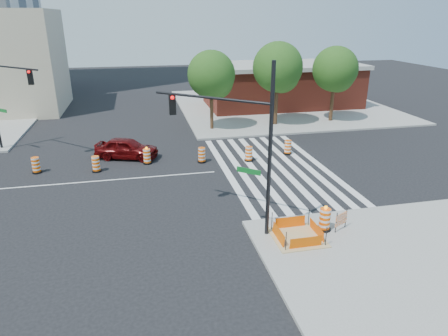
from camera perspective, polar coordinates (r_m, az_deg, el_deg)
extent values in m
plane|color=black|center=(25.29, -17.17, -1.76)|extent=(120.00, 120.00, 0.00)
cube|color=gray|center=(45.12, 8.09, 8.84)|extent=(22.00, 22.00, 0.15)
cube|color=silver|center=(25.71, 0.35, -0.40)|extent=(0.45, 13.50, 0.01)
cube|color=silver|center=(25.90, 2.30, -0.24)|extent=(0.45, 13.50, 0.01)
cube|color=silver|center=(26.13, 4.21, -0.09)|extent=(0.45, 13.50, 0.01)
cube|color=silver|center=(26.39, 6.08, 0.06)|extent=(0.45, 13.50, 0.01)
cube|color=silver|center=(26.68, 7.92, 0.21)|extent=(0.45, 13.50, 0.01)
cube|color=silver|center=(26.99, 9.71, 0.35)|extent=(0.45, 13.50, 0.01)
cube|color=silver|center=(27.33, 11.47, 0.49)|extent=(0.45, 13.50, 0.01)
cube|color=silver|center=(27.69, 13.18, 0.63)|extent=(0.45, 13.50, 0.01)
cube|color=silver|center=(25.29, -17.17, -1.75)|extent=(14.00, 0.12, 0.01)
cube|color=tan|center=(18.23, 10.44, -9.68)|extent=(2.20, 2.20, 0.05)
cube|color=#E85804|center=(17.40, 11.62, -10.42)|extent=(1.44, 0.02, 0.55)
cube|color=#E85804|center=(18.82, 9.45, -7.69)|extent=(1.44, 0.02, 0.55)
cube|color=#E85804|center=(17.80, 7.77, -9.38)|extent=(0.02, 1.44, 0.55)
cube|color=#E85804|center=(18.44, 13.10, -8.62)|extent=(0.02, 1.44, 0.55)
cylinder|color=black|center=(16.99, 8.84, -10.34)|extent=(0.04, 0.04, 0.90)
cylinder|color=black|center=(17.66, 14.38, -9.49)|extent=(0.04, 0.04, 0.90)
cylinder|color=black|center=(18.45, 6.85, -7.55)|extent=(0.04, 0.04, 0.90)
cylinder|color=black|center=(19.07, 12.01, -6.88)|extent=(0.04, 0.04, 0.90)
cube|color=maroon|center=(44.75, 8.22, 11.38)|extent=(16.00, 8.00, 4.20)
cube|color=gray|center=(44.44, 8.38, 14.30)|extent=(16.50, 8.50, 0.40)
imported|color=#4E0607|center=(28.60, -13.74, 2.77)|extent=(4.65, 3.08, 1.47)
cylinder|color=black|center=(16.79, 6.58, 2.04)|extent=(0.17, 0.17, 7.61)
cylinder|color=black|center=(17.45, -2.00, 9.99)|extent=(4.43, 3.77, 0.11)
cube|color=black|center=(18.60, -7.39, 9.02)|extent=(0.30, 0.27, 0.95)
sphere|color=#FF0C0C|center=(18.36, -7.38, 9.93)|extent=(0.17, 0.17, 0.17)
cube|color=#0C591E|center=(17.46, 3.55, -0.43)|extent=(0.89, 0.77, 0.24)
cylinder|color=black|center=(30.51, -28.29, 12.57)|extent=(4.32, 4.11, 0.12)
cube|color=black|center=(28.85, -25.95, 11.62)|extent=(0.31, 0.27, 0.97)
sphere|color=#FF0C0C|center=(28.63, -26.13, 12.23)|extent=(0.18, 0.18, 0.18)
cube|color=#0C591E|center=(32.64, -29.17, 7.19)|extent=(0.88, 0.83, 0.24)
cylinder|color=black|center=(19.08, 14.06, -8.42)|extent=(0.62, 0.62, 0.10)
cylinder|color=#FF5C05|center=(18.83, 14.20, -7.04)|extent=(0.50, 0.50, 0.99)
sphere|color=#FF990C|center=(18.58, 14.35, -5.49)|extent=(0.17, 0.17, 0.17)
cube|color=#FF5C05|center=(18.98, 16.45, -6.64)|extent=(0.76, 0.42, 0.28)
cube|color=#FF5C05|center=(19.13, 16.35, -7.48)|extent=(0.76, 0.42, 0.22)
cylinder|color=black|center=(18.79, 15.73, -7.54)|extent=(0.04, 0.04, 0.98)
cylinder|color=black|center=(19.36, 17.02, -6.81)|extent=(0.04, 0.04, 0.98)
cylinder|color=#382314|center=(34.56, -1.78, 8.84)|extent=(0.29, 0.29, 4.26)
sphere|color=#1A4614|center=(34.10, -1.83, 13.22)|extent=(3.99, 3.99, 3.99)
sphere|color=#1A4614|center=(34.54, -1.15, 12.21)|extent=(2.93, 2.93, 2.93)
sphere|color=#1A4614|center=(33.92, -2.38, 12.49)|extent=(2.66, 2.66, 2.66)
cylinder|color=#382314|center=(36.32, 7.46, 9.57)|extent=(0.32, 0.32, 4.63)
sphere|color=#1A4614|center=(35.87, 7.68, 14.10)|extent=(4.34, 4.34, 4.34)
sphere|color=#1A4614|center=(36.42, 8.23, 13.02)|extent=(3.18, 3.18, 3.18)
sphere|color=#1A4614|center=(35.60, 7.13, 13.37)|extent=(2.89, 2.89, 2.89)
cylinder|color=#382314|center=(38.68, 15.21, 9.49)|extent=(0.33, 0.33, 4.34)
sphere|color=#1A4614|center=(38.27, 15.60, 13.46)|extent=(4.07, 4.07, 4.07)
sphere|color=#1A4614|center=(38.86, 15.97, 12.52)|extent=(2.98, 2.98, 2.98)
sphere|color=#1A4614|center=(37.96, 15.12, 12.83)|extent=(2.71, 2.71, 2.71)
cylinder|color=black|center=(28.03, -25.12, -0.52)|extent=(0.60, 0.60, 0.10)
cylinder|color=#FF5C05|center=(27.87, -25.28, 0.44)|extent=(0.48, 0.48, 0.95)
cylinder|color=black|center=(26.85, -17.71, -0.38)|extent=(0.60, 0.60, 0.10)
cylinder|color=#FF5C05|center=(26.68, -17.83, 0.62)|extent=(0.48, 0.48, 0.95)
cylinder|color=black|center=(27.45, -10.88, 0.73)|extent=(0.60, 0.60, 0.10)
cylinder|color=#FF5C05|center=(27.29, -10.95, 1.71)|extent=(0.48, 0.48, 0.95)
sphere|color=#FF990C|center=(27.12, -11.03, 2.81)|extent=(0.16, 0.16, 0.16)
cylinder|color=black|center=(27.27, -3.18, 0.94)|extent=(0.60, 0.60, 0.10)
cylinder|color=#FF5C05|center=(27.10, -3.20, 1.94)|extent=(0.48, 0.48, 0.95)
cylinder|color=black|center=(27.51, 3.54, 1.12)|extent=(0.60, 0.60, 0.10)
cylinder|color=#FF5C05|center=(27.35, 3.56, 2.10)|extent=(0.48, 0.48, 0.95)
cylinder|color=black|center=(29.21, 9.05, 2.08)|extent=(0.60, 0.60, 0.10)
cylinder|color=#FF5C05|center=(29.05, 9.11, 3.02)|extent=(0.48, 0.48, 0.95)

